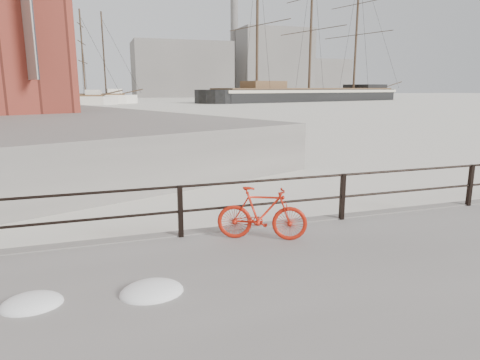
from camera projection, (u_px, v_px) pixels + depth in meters
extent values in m
plane|color=white|center=(461.00, 217.00, 10.54)|extent=(400.00, 400.00, 0.00)
imported|color=#B71C0C|center=(262.00, 213.00, 7.92)|extent=(1.62, 0.92, 1.01)
ellipsoid|color=white|center=(151.00, 282.00, 5.90)|extent=(0.88, 0.69, 0.32)
ellipsoid|color=white|center=(31.00, 295.00, 5.57)|extent=(0.79, 0.62, 0.28)
cube|color=gray|center=(182.00, 70.00, 144.63)|extent=(32.00, 18.00, 18.00)
cube|color=gray|center=(272.00, 63.00, 159.44)|extent=(26.00, 20.00, 24.00)
cube|color=gray|center=(319.00, 78.00, 172.24)|extent=(20.00, 16.00, 14.00)
cylinder|color=gray|center=(234.00, 35.00, 157.94)|extent=(2.80, 2.80, 44.00)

